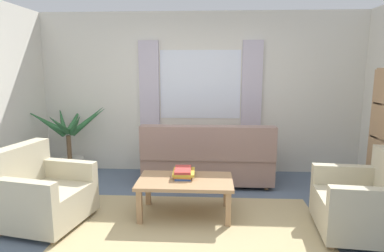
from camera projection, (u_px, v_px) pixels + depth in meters
ground_plane at (193, 235)px, 3.42m from camera, size 6.24×6.24×0.00m
wall_back at (200, 94)px, 5.41m from camera, size 5.32×0.12×2.60m
window_with_curtains at (200, 85)px, 5.30m from camera, size 1.98×0.07×1.40m
area_rug at (193, 235)px, 3.41m from camera, size 2.80×2.00×0.01m
couch at (207, 159)px, 4.91m from camera, size 1.90×0.82×0.92m
armchair_left at (41, 194)px, 3.61m from camera, size 0.97×0.98×0.88m
armchair_right at (365, 203)px, 3.36m from camera, size 0.90×0.92×0.88m
coffee_table at (185, 184)px, 3.82m from camera, size 1.10×0.64×0.44m
book_stack_on_table at (183, 173)px, 3.90m from camera, size 0.26×0.32×0.10m
potted_plant at (70, 145)px, 5.21m from camera, size 1.27×1.33×1.14m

